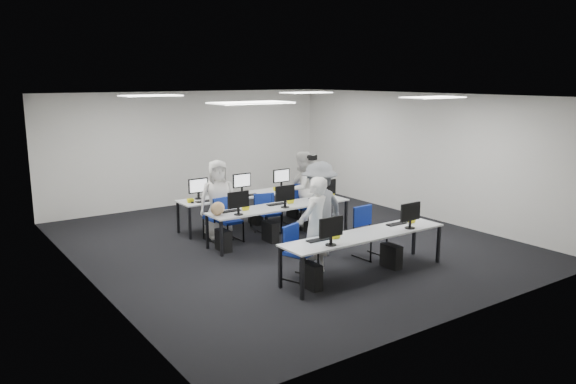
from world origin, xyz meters
TOP-DOWN VIEW (x-y plane):
  - room at (0.00, 0.00)m, footprint 9.00×9.02m
  - ceiling_panels at (0.00, 0.00)m, footprint 5.20×4.60m
  - desk_front at (0.00, -2.40)m, footprint 3.20×0.70m
  - desk_mid at (0.00, 0.20)m, footprint 3.20×0.70m
  - desk_back at (0.00, 1.60)m, footprint 3.20×0.70m
  - equipment_front at (-0.19, -2.42)m, footprint 2.51×0.41m
  - equipment_mid at (-0.19, 0.18)m, footprint 2.91×0.41m
  - equipment_back at (0.19, 1.62)m, footprint 2.91×0.41m
  - chair_0 at (-1.04, -1.94)m, footprint 0.59×0.61m
  - chair_1 at (0.74, -1.73)m, footprint 0.49×0.53m
  - chair_2 at (-0.92, 0.69)m, footprint 0.42×0.46m
  - chair_3 at (0.11, 0.79)m, footprint 0.47×0.50m
  - chair_4 at (1.04, 0.70)m, footprint 0.58×0.61m
  - chair_5 at (-1.08, 0.93)m, footprint 0.50×0.54m
  - chair_6 at (0.09, 1.09)m, footprint 0.55×0.57m
  - chair_7 at (1.05, 1.11)m, footprint 0.51×0.55m
  - handbag at (-1.45, 0.22)m, footprint 0.37×0.30m
  - student_0 at (-0.67, -1.87)m, footprint 0.74×0.62m
  - student_1 at (1.05, 0.89)m, footprint 0.93×0.78m
  - student_2 at (-0.97, 1.10)m, footprint 0.93×0.73m
  - student_3 at (1.26, 0.93)m, footprint 0.99×0.61m
  - photographer at (0.01, -1.11)m, footprint 1.27×0.86m
  - dslr_camera at (-0.02, -0.94)m, footprint 0.17×0.20m

SIDE VIEW (x-z plane):
  - chair_2 at x=-0.92m, z-range -0.15..0.68m
  - chair_3 at x=0.11m, z-range -0.16..0.69m
  - chair_6 at x=0.09m, z-range -0.16..0.70m
  - chair_0 at x=-1.04m, z-range -0.17..0.75m
  - chair_4 at x=1.04m, z-range -0.17..0.76m
  - chair_5 at x=-1.08m, z-range -0.17..0.77m
  - chair_1 at x=0.74m, z-range -0.18..0.78m
  - chair_7 at x=1.05m, z-range -0.18..0.80m
  - equipment_mid at x=-0.19m, z-range -0.24..0.95m
  - equipment_back at x=0.19m, z-range -0.24..0.95m
  - equipment_front at x=-0.19m, z-range -0.24..0.95m
  - desk_front at x=0.00m, z-range 0.32..1.05m
  - desk_mid at x=0.00m, z-range 0.32..1.05m
  - desk_back at x=0.00m, z-range 0.32..1.05m
  - student_3 at x=1.26m, z-range 0.00..1.58m
  - student_2 at x=-0.97m, z-range 0.00..1.67m
  - student_0 at x=-0.67m, z-range 0.00..1.71m
  - student_1 at x=1.05m, z-range 0.00..1.72m
  - handbag at x=-1.45m, z-range 0.73..0.99m
  - photographer at x=0.01m, z-range 0.00..1.82m
  - room at x=0.00m, z-range 0.00..3.00m
  - dslr_camera at x=-0.02m, z-range 1.83..1.93m
  - ceiling_panels at x=0.00m, z-range 2.98..2.99m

